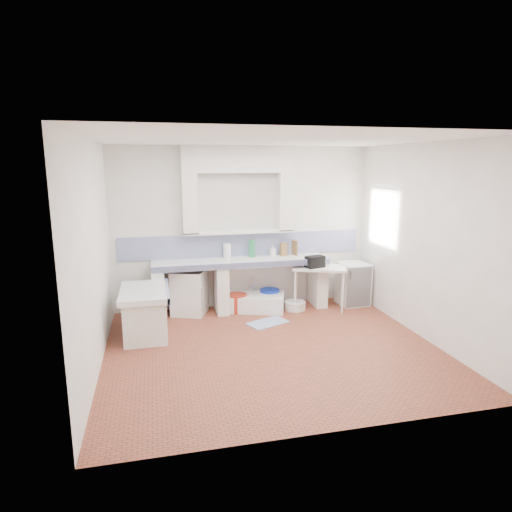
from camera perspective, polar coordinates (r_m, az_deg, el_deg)
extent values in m
plane|color=brown|center=(6.21, 2.14, -11.88)|extent=(4.50, 4.50, 0.00)
plane|color=white|center=(5.69, 2.36, 14.90)|extent=(4.50, 4.50, 0.00)
plane|color=white|center=(7.70, -1.69, 3.68)|extent=(4.50, 0.00, 4.50)
plane|color=white|center=(3.94, 9.96, -4.49)|extent=(4.50, 0.00, 4.50)
plane|color=white|center=(5.63, -20.41, -0.13)|extent=(0.00, 4.50, 4.50)
plane|color=white|center=(6.73, 21.06, 1.68)|extent=(0.00, 4.50, 4.50)
cube|color=white|center=(7.48, -2.32, 12.46)|extent=(1.90, 0.25, 0.45)
cube|color=#3B2612|center=(7.80, 17.34, 4.73)|extent=(0.35, 0.86, 1.06)
cube|color=white|center=(7.69, 16.57, 7.53)|extent=(0.01, 0.84, 0.24)
cube|color=white|center=(7.49, -1.96, -0.76)|extent=(3.00, 0.60, 0.08)
cube|color=navy|center=(7.23, -1.53, -1.23)|extent=(3.00, 0.04, 0.10)
cube|color=white|center=(7.47, -12.56, -4.64)|extent=(0.20, 0.55, 0.82)
cube|color=white|center=(7.55, -4.55, -4.22)|extent=(0.20, 0.55, 0.82)
cube|color=white|center=(7.98, 7.99, -3.40)|extent=(0.20, 0.55, 0.82)
cube|color=white|center=(6.64, -14.29, -4.58)|extent=(0.70, 1.10, 0.08)
cube|color=white|center=(6.74, -14.14, -7.43)|extent=(0.60, 1.00, 0.62)
cube|color=navy|center=(6.64, -11.43, -4.45)|extent=(0.04, 1.10, 0.10)
cube|color=navy|center=(7.74, -1.65, 1.46)|extent=(4.27, 0.03, 0.40)
cube|color=white|center=(7.52, -8.64, -4.65)|extent=(0.68, 0.67, 0.75)
cube|color=white|center=(7.70, -0.33, -6.07)|extent=(1.19, 0.88, 0.25)
cube|color=white|center=(7.77, 8.14, -4.09)|extent=(1.03, 0.80, 0.04)
cube|color=white|center=(8.12, 12.47, -3.53)|extent=(0.52, 0.52, 0.76)
cylinder|color=red|center=(7.60, -2.47, -6.09)|extent=(0.43, 0.43, 0.31)
cylinder|color=#C24419|center=(7.68, 0.63, -6.11)|extent=(0.33, 0.33, 0.25)
cylinder|color=#0D2DBC|center=(7.82, 1.79, -5.50)|extent=(0.42, 0.42, 0.32)
cylinder|color=white|center=(7.75, 5.09, -6.41)|extent=(0.39, 0.39, 0.14)
cylinder|color=silver|center=(7.82, -2.18, -5.71)|extent=(0.07, 0.07, 0.27)
cylinder|color=silver|center=(7.87, -0.20, -5.47)|extent=(0.09, 0.09, 0.30)
cube|color=black|center=(7.59, 7.67, -0.75)|extent=(0.36, 0.27, 0.20)
cylinder|color=#227744|center=(7.64, -0.71, 0.95)|extent=(0.08, 0.08, 0.30)
cylinder|color=#227744|center=(7.65, -0.38, 1.02)|extent=(0.08, 0.08, 0.31)
cube|color=olive|center=(7.79, 3.58, 0.86)|extent=(0.13, 0.11, 0.22)
cube|color=olive|center=(7.85, 5.04, 1.07)|extent=(0.06, 0.19, 0.26)
cylinder|color=white|center=(7.57, -3.78, 0.66)|extent=(0.13, 0.13, 0.26)
imported|color=white|center=(7.74, 2.16, 0.72)|extent=(0.11, 0.11, 0.20)
cube|color=#405C98|center=(7.11, 1.52, -8.64)|extent=(0.73, 0.59, 0.01)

